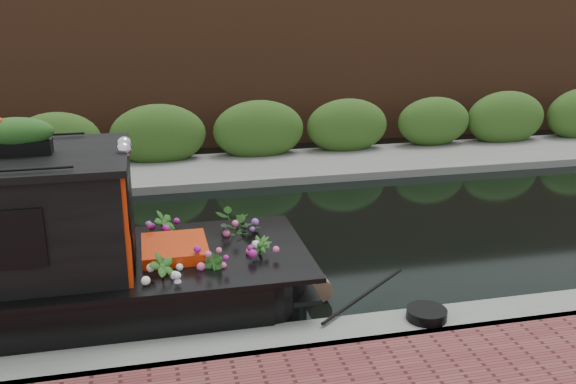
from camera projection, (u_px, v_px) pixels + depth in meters
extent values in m
plane|color=black|center=(181.00, 251.00, 10.01)|extent=(80.00, 80.00, 0.00)
cube|color=slate|center=(202.00, 367.00, 6.95)|extent=(40.00, 0.60, 0.50)
cube|color=slate|center=(167.00, 177.00, 13.91)|extent=(40.00, 2.40, 0.34)
cube|color=#2F521B|center=(165.00, 167.00, 14.74)|extent=(40.00, 1.10, 2.80)
cube|color=#57311D|center=(161.00, 146.00, 16.69)|extent=(40.00, 1.00, 8.00)
cube|color=#BF2C07|center=(128.00, 210.00, 7.59)|extent=(0.07, 1.73, 1.33)
cube|color=#BF2C07|center=(175.00, 262.00, 7.92)|extent=(0.79, 0.89, 0.49)
sphere|color=silver|center=(124.00, 149.00, 7.23)|extent=(0.18, 0.18, 0.18)
sphere|color=silver|center=(124.00, 144.00, 7.49)|extent=(0.18, 0.18, 0.18)
cube|color=black|center=(17.00, 148.00, 7.10)|extent=(0.75, 0.25, 0.16)
ellipsoid|color=red|center=(15.00, 130.00, 7.04)|extent=(0.82, 0.27, 0.24)
imported|color=#26561C|center=(164.00, 281.00, 7.24)|extent=(0.40, 0.39, 0.64)
imported|color=#26561C|center=(213.00, 277.00, 7.46)|extent=(0.34, 0.36, 0.53)
imported|color=#26561C|center=(240.00, 234.00, 8.59)|extent=(0.79, 0.78, 0.66)
imported|color=#26561C|center=(259.00, 259.00, 7.89)|extent=(0.45, 0.45, 0.57)
imported|color=#26561C|center=(165.00, 235.00, 8.55)|extent=(0.40, 0.42, 0.66)
cylinder|color=brown|center=(318.00, 286.00, 8.48)|extent=(0.31, 0.33, 0.31)
cylinder|color=black|center=(427.00, 314.00, 7.43)|extent=(0.47, 0.47, 0.12)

